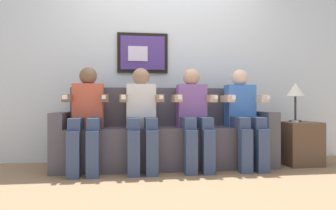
{
  "coord_description": "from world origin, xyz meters",
  "views": [
    {
      "loc": [
        -0.44,
        -3.18,
        0.72
      ],
      "look_at": [
        0.0,
        0.15,
        0.7
      ],
      "focal_mm": 33.16,
      "sensor_mm": 36.0,
      "label": 1
    }
  ],
  "objects_px": {
    "person_right_center": "(194,114)",
    "side_table_right": "(300,143)",
    "person_leftmost": "(87,114)",
    "spare_remote_on_table": "(294,121)",
    "couch": "(166,139)",
    "person_rightmost": "(244,113)",
    "person_left_center": "(141,114)",
    "table_lamp": "(295,91)"
  },
  "relations": [
    {
      "from": "couch",
      "to": "person_rightmost",
      "type": "relative_size",
      "value": 2.19
    },
    {
      "from": "person_leftmost",
      "to": "person_right_center",
      "type": "height_order",
      "value": "same"
    },
    {
      "from": "person_leftmost",
      "to": "table_lamp",
      "type": "relative_size",
      "value": 2.41
    },
    {
      "from": "couch",
      "to": "table_lamp",
      "type": "relative_size",
      "value": 5.3
    },
    {
      "from": "couch",
      "to": "person_leftmost",
      "type": "distance_m",
      "value": 0.92
    },
    {
      "from": "person_rightmost",
      "to": "spare_remote_on_table",
      "type": "xyz_separation_m",
      "value": [
        0.63,
        0.03,
        -0.1
      ]
    },
    {
      "from": "couch",
      "to": "spare_remote_on_table",
      "type": "relative_size",
      "value": 18.75
    },
    {
      "from": "person_left_center",
      "to": "couch",
      "type": "bearing_deg",
      "value": 30.53
    },
    {
      "from": "couch",
      "to": "spare_remote_on_table",
      "type": "xyz_separation_m",
      "value": [
        1.48,
        -0.14,
        0.2
      ]
    },
    {
      "from": "side_table_right",
      "to": "person_rightmost",
      "type": "bearing_deg",
      "value": -175.05
    },
    {
      "from": "person_left_center",
      "to": "table_lamp",
      "type": "xyz_separation_m",
      "value": [
        1.82,
        0.09,
        0.25
      ]
    },
    {
      "from": "person_rightmost",
      "to": "side_table_right",
      "type": "bearing_deg",
      "value": 4.95
    },
    {
      "from": "person_left_center",
      "to": "table_lamp",
      "type": "relative_size",
      "value": 2.41
    },
    {
      "from": "person_leftmost",
      "to": "person_right_center",
      "type": "relative_size",
      "value": 1.0
    },
    {
      "from": "table_lamp",
      "to": "spare_remote_on_table",
      "type": "relative_size",
      "value": 3.54
    },
    {
      "from": "person_right_center",
      "to": "table_lamp",
      "type": "relative_size",
      "value": 2.41
    },
    {
      "from": "person_right_center",
      "to": "table_lamp",
      "type": "bearing_deg",
      "value": 4.29
    },
    {
      "from": "couch",
      "to": "person_right_center",
      "type": "height_order",
      "value": "person_right_center"
    },
    {
      "from": "couch",
      "to": "person_rightmost",
      "type": "bearing_deg",
      "value": -11.13
    },
    {
      "from": "person_leftmost",
      "to": "spare_remote_on_table",
      "type": "bearing_deg",
      "value": 0.81
    },
    {
      "from": "person_right_center",
      "to": "spare_remote_on_table",
      "type": "xyz_separation_m",
      "value": [
        1.2,
        0.03,
        -0.1
      ]
    },
    {
      "from": "person_right_center",
      "to": "side_table_right",
      "type": "relative_size",
      "value": 2.22
    },
    {
      "from": "table_lamp",
      "to": "person_right_center",
      "type": "bearing_deg",
      "value": -175.71
    },
    {
      "from": "side_table_right",
      "to": "table_lamp",
      "type": "xyz_separation_m",
      "value": [
        -0.04,
        0.03,
        0.61
      ]
    },
    {
      "from": "person_leftmost",
      "to": "side_table_right",
      "type": "xyz_separation_m",
      "value": [
        2.43,
        0.06,
        -0.36
      ]
    },
    {
      "from": "person_rightmost",
      "to": "person_leftmost",
      "type": "bearing_deg",
      "value": 180.0
    },
    {
      "from": "person_right_center",
      "to": "person_rightmost",
      "type": "xyz_separation_m",
      "value": [
        0.57,
        0.0,
        0.0
      ]
    },
    {
      "from": "side_table_right",
      "to": "spare_remote_on_table",
      "type": "distance_m",
      "value": 0.27
    },
    {
      "from": "person_leftmost",
      "to": "table_lamp",
      "type": "distance_m",
      "value": 2.41
    },
    {
      "from": "couch",
      "to": "person_left_center",
      "type": "xyz_separation_m",
      "value": [
        -0.29,
        -0.17,
        0.29
      ]
    },
    {
      "from": "couch",
      "to": "spare_remote_on_table",
      "type": "height_order",
      "value": "couch"
    },
    {
      "from": "person_right_center",
      "to": "side_table_right",
      "type": "height_order",
      "value": "person_right_center"
    },
    {
      "from": "couch",
      "to": "table_lamp",
      "type": "bearing_deg",
      "value": -2.81
    },
    {
      "from": "person_leftmost",
      "to": "person_rightmost",
      "type": "distance_m",
      "value": 1.72
    },
    {
      "from": "person_right_center",
      "to": "person_rightmost",
      "type": "distance_m",
      "value": 0.57
    },
    {
      "from": "couch",
      "to": "person_rightmost",
      "type": "distance_m",
      "value": 0.92
    },
    {
      "from": "table_lamp",
      "to": "spare_remote_on_table",
      "type": "height_order",
      "value": "table_lamp"
    },
    {
      "from": "spare_remote_on_table",
      "to": "couch",
      "type": "bearing_deg",
      "value": 174.77
    },
    {
      "from": "person_rightmost",
      "to": "person_left_center",
      "type": "bearing_deg",
      "value": 180.0
    },
    {
      "from": "side_table_right",
      "to": "table_lamp",
      "type": "distance_m",
      "value": 0.61
    },
    {
      "from": "person_leftmost",
      "to": "table_lamp",
      "type": "bearing_deg",
      "value": 2.24
    },
    {
      "from": "person_right_center",
      "to": "side_table_right",
      "type": "bearing_deg",
      "value": 2.75
    }
  ]
}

